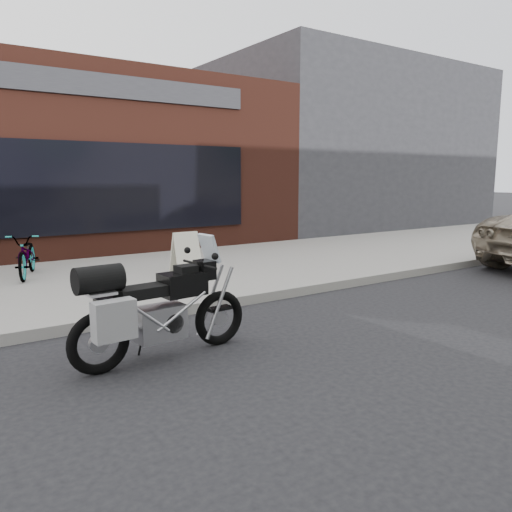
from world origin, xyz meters
TOP-DOWN VIEW (x-y plane):
  - ground at (0.00, 0.00)m, footprint 120.00×120.00m
  - near_sidewalk at (0.00, 7.00)m, footprint 44.00×6.00m
  - neighbour_building at (10.00, 14.00)m, footprint 10.00×10.00m
  - motorcycle at (-2.14, 2.60)m, footprint 2.07×0.76m
  - bicycle_front at (-2.50, 7.46)m, footprint 0.98×1.60m
  - sandwich_sign at (-0.03, 6.10)m, footprint 0.49×0.45m

SIDE VIEW (x-z plane):
  - ground at x=0.00m, z-range 0.00..0.00m
  - near_sidewalk at x=0.00m, z-range 0.00..0.15m
  - sandwich_sign at x=-0.03m, z-range 0.15..0.93m
  - bicycle_front at x=-2.50m, z-range 0.15..0.94m
  - motorcycle at x=-2.14m, z-range -0.09..1.22m
  - neighbour_building at x=10.00m, z-range 0.00..6.00m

